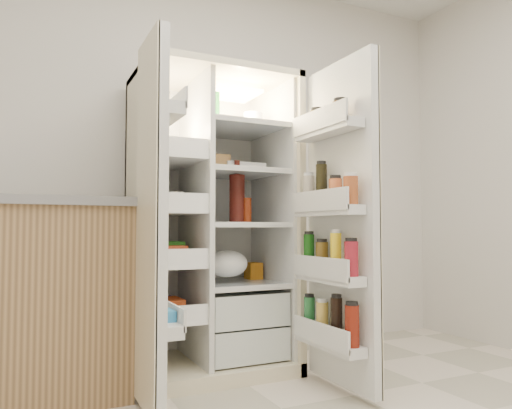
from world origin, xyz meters
name	(u,v)px	position (x,y,z in m)	size (l,w,h in m)	color
wall_back	(205,158)	(0.00, 2.00, 1.35)	(4.00, 0.02, 2.70)	silver
refrigerator	(211,247)	(-0.08, 1.65, 0.74)	(0.92, 0.70, 1.80)	beige
freezer_door	(152,221)	(-0.59, 1.05, 0.89)	(0.15, 0.40, 1.72)	silver
fridge_door	(339,225)	(0.39, 0.96, 0.87)	(0.17, 0.58, 1.72)	silver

